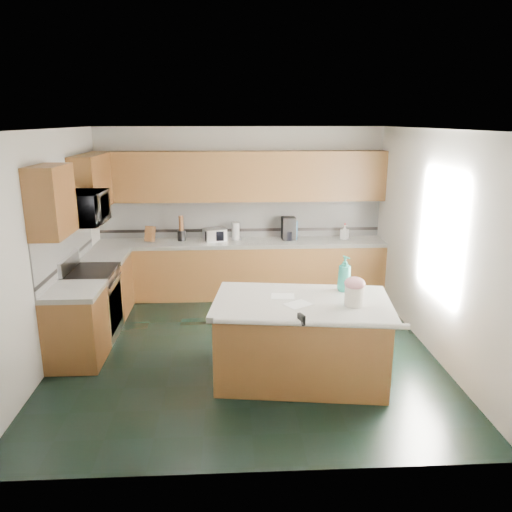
{
  "coord_description": "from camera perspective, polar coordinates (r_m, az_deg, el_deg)",
  "views": [
    {
      "loc": [
        -0.18,
        -5.78,
        2.81
      ],
      "look_at": [
        0.15,
        0.35,
        1.12
      ],
      "focal_mm": 35.0,
      "sensor_mm": 36.0,
      "label": 1
    }
  ],
  "objects": [
    {
      "name": "toaster_oven_door",
      "position": [
        7.93,
        -4.76,
        2.27
      ],
      "size": [
        0.3,
        0.01,
        0.15
      ],
      "primitive_type": "cube",
      "color": "black",
      "rests_on": "toaster_oven"
    },
    {
      "name": "floor",
      "position": [
        6.43,
        -1.19,
        -10.53
      ],
      "size": [
        4.6,
        4.6,
        0.0
      ],
      "primitive_type": "plane",
      "color": "black",
      "rests_on": "ground"
    },
    {
      "name": "treat_jar_knob",
      "position": [
        5.27,
        11.25,
        -2.61
      ],
      "size": [
        0.07,
        0.02,
        0.02
      ],
      "primitive_type": "cylinder",
      "rotation": [
        0.0,
        1.57,
        0.0
      ],
      "color": "tan",
      "rests_on": "treat_jar_lid"
    },
    {
      "name": "coffee_carafe",
      "position": [
        8.07,
        3.76,
        2.35
      ],
      "size": [
        0.15,
        0.15,
        0.15
      ],
      "primitive_type": "cylinder",
      "color": "black",
      "rests_on": "back_countertop"
    },
    {
      "name": "range_oven_door",
      "position": [
        6.9,
        -15.76,
        -5.66
      ],
      "size": [
        0.02,
        0.68,
        0.55
      ],
      "primitive_type": "cube",
      "color": "black",
      "rests_on": "range_body"
    },
    {
      "name": "wall_right",
      "position": [
        6.47,
        19.76,
        1.42
      ],
      "size": [
        0.04,
        4.6,
        2.7
      ],
      "primitive_type": "cube",
      "color": "silver",
      "rests_on": "ground"
    },
    {
      "name": "ceiling",
      "position": [
        5.79,
        -1.34,
        14.3
      ],
      "size": [
        4.6,
        4.6,
        0.0
      ],
      "primitive_type": "plane",
      "color": "white",
      "rests_on": "ground"
    },
    {
      "name": "island_base",
      "position": [
        5.61,
        5.16,
        -9.77
      ],
      "size": [
        1.92,
        1.26,
        0.86
      ],
      "primitive_type": "cube",
      "rotation": [
        0.0,
        0.0,
        -0.13
      ],
      "color": "#442510",
      "rests_on": "ground"
    },
    {
      "name": "paper_sheet_a",
      "position": [
        5.31,
        4.81,
        -5.51
      ],
      "size": [
        0.33,
        0.31,
        0.0
      ],
      "primitive_type": "cube",
      "rotation": [
        0.0,
        0.0,
        0.56
      ],
      "color": "white",
      "rests_on": "island_top"
    },
    {
      "name": "coffee_maker",
      "position": [
        8.1,
        3.73,
        3.18
      ],
      "size": [
        0.23,
        0.25,
        0.37
      ],
      "primitive_type": "cube",
      "rotation": [
        0.0,
        0.0,
        0.05
      ],
      "color": "black",
      "rests_on": "back_countertop"
    },
    {
      "name": "knife_block",
      "position": [
        8.13,
        -12.02,
        2.48
      ],
      "size": [
        0.18,
        0.21,
        0.27
      ],
      "primitive_type": "cube",
      "rotation": [
        -0.31,
        0.0,
        -0.27
      ],
      "color": "#472814",
      "rests_on": "back_countertop"
    },
    {
      "name": "island_bullnose",
      "position": [
        4.91,
        6.22,
        -7.69
      ],
      "size": [
        1.89,
        0.31,
        0.06
      ],
      "primitive_type": "cylinder",
      "rotation": [
        0.0,
        1.57,
        -0.13
      ],
      "color": "white",
      "rests_on": "island_base"
    },
    {
      "name": "left_counter_front",
      "position": [
        6.14,
        -20.19,
        -3.81
      ],
      "size": [
        0.64,
        0.72,
        0.06
      ],
      "primitive_type": "cube",
      "color": "white",
      "rests_on": "left_base_cab_front"
    },
    {
      "name": "soap_back_cap",
      "position": [
        8.22,
        10.14,
        3.62
      ],
      "size": [
        0.02,
        0.02,
        0.03
      ],
      "primitive_type": "cylinder",
      "color": "red",
      "rests_on": "soap_bottle_back"
    },
    {
      "name": "back_countertop",
      "position": [
        8.02,
        -1.7,
        1.52
      ],
      "size": [
        4.6,
        0.64,
        0.06
      ],
      "primitive_type": "cube",
      "color": "white",
      "rests_on": "back_base_cab"
    },
    {
      "name": "soap_bottle_back",
      "position": [
        8.24,
        10.09,
        2.72
      ],
      "size": [
        0.15,
        0.15,
        0.23
      ],
      "primitive_type": "imported",
      "rotation": [
        0.0,
        0.0,
        0.77
      ],
      "color": "white",
      "rests_on": "back_countertop"
    },
    {
      "name": "utensil_bundle",
      "position": [
        8.06,
        -8.56,
        3.72
      ],
      "size": [
        0.08,
        0.08,
        0.24
      ],
      "primitive_type": "cylinder",
      "color": "#472814",
      "rests_on": "utensil_crock"
    },
    {
      "name": "wall_back",
      "position": [
        8.24,
        -1.79,
        5.16
      ],
      "size": [
        4.6,
        0.04,
        2.7
      ],
      "primitive_type": "cube",
      "color": "silver",
      "rests_on": "ground"
    },
    {
      "name": "back_base_cab",
      "position": [
        8.14,
        -1.68,
        -1.63
      ],
      "size": [
        4.6,
        0.6,
        0.86
      ],
      "primitive_type": "cube",
      "color": "#442510",
      "rests_on": "ground"
    },
    {
      "name": "paper_towel",
      "position": [
        8.07,
        -2.33,
        2.85
      ],
      "size": [
        0.12,
        0.12,
        0.28
      ],
      "primitive_type": "cylinder",
      "color": "white",
      "rests_on": "back_countertop"
    },
    {
      "name": "island_top",
      "position": [
        5.43,
        5.27,
        -5.37
      ],
      "size": [
        2.03,
        1.37,
        0.06
      ],
      "primitive_type": "cube",
      "rotation": [
        0.0,
        0.0,
        -0.13
      ],
      "color": "white",
      "rests_on": "island_base"
    },
    {
      "name": "range_cooktop",
      "position": [
        6.81,
        -18.45,
        -1.71
      ],
      "size": [
        0.62,
        0.78,
        0.04
      ],
      "primitive_type": "cube",
      "color": "black",
      "rests_on": "range_body"
    },
    {
      "name": "microwave",
      "position": [
        6.63,
        -19.05,
        5.19
      ],
      "size": [
        0.5,
        0.73,
        0.41
      ],
      "primitive_type": "imported",
      "rotation": [
        0.0,
        0.0,
        1.57
      ],
      "color": "#B7B7BC",
      "rests_on": "wall_left"
    },
    {
      "name": "treat_jar",
      "position": [
        5.33,
        11.14,
        -4.5
      ],
      "size": [
        0.21,
        0.21,
        0.21
      ],
      "primitive_type": "cylinder",
      "rotation": [
        0.0,
        0.0,
        -0.06
      ],
      "color": "silver",
      "rests_on": "island_top"
    },
    {
      "name": "utensil_crock",
      "position": [
        8.1,
        -8.5,
        2.32
      ],
      "size": [
        0.13,
        0.13,
        0.16
      ],
      "primitive_type": "cylinder",
      "color": "black",
      "rests_on": "back_countertop"
    },
    {
      "name": "treat_jar_knob_end_l",
      "position": [
        5.26,
        10.86,
        -2.62
      ],
      "size": [
        0.04,
        0.04,
        0.04
      ],
      "primitive_type": "sphere",
      "color": "tan",
      "rests_on": "treat_jar_lid"
    },
    {
      "name": "left_base_cab_rear",
      "position": [
        7.68,
        -16.65,
        -3.34
      ],
      "size": [
        0.6,
        0.82,
        0.86
      ],
      "primitive_type": "cube",
      "color": "#442510",
      "rests_on": "ground"
    },
    {
      "name": "wall_front",
      "position": [
        3.76,
        -0.1,
        -7.42
      ],
      "size": [
        4.6,
        0.04,
        2.7
      ],
      "primitive_type": "cube",
      "color": "silver",
      "rests_on": "ground"
    },
    {
      "name": "left_upper_cab_rear",
      "position": [
        7.52,
        -18.31,
        7.97
      ],
      "size": [
        0.33,
        1.09,
        0.78
      ],
      "primitive_type": "cube",
      "color": "#442510",
      "rests_on": "wall_left"
    },
    {
      "name": "paper_sheet_b",
      "position": [
        5.53,
        3.07,
        -4.6
      ],
      "size": [
        0.27,
        0.22,
        0.0
      ],
      "primitive_type": "cube",
      "rotation": [
        0.0,
        0.0,
        -0.09
      ],
      "color": "white",
      "rests_on": "island_top"
    },
    {
      "name": "back_backsplash",
      "position": [
        8.22,
        -1.77,
        4.33
      ],
      "size": [
        4.6,
        0.02,
        0.63
      ],
      "primitive_type": "cube",
      "color": "silver",
      "rests_on": "back_countertop"
    },
    {
      "name": "range_handle",
      "position": [
        6.77,
        -15.75,
        -2.66
      ],
      "size": [
        0.02,
        0.66,
        0.02
      ],
      "primitive_type": "cylinder",
      "rotation": [
        1.57,
        0.0,
        0.0
      ],
      "color": "#B7B7BC",
      "rests_on": "range_body"
    },
    {
      "name": "clamp_body",
      "position": [
        4.9,
        5.2,
        -7.2
      ],
      "size": [
        0.07,
        0.11,
        0.1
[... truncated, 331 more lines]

